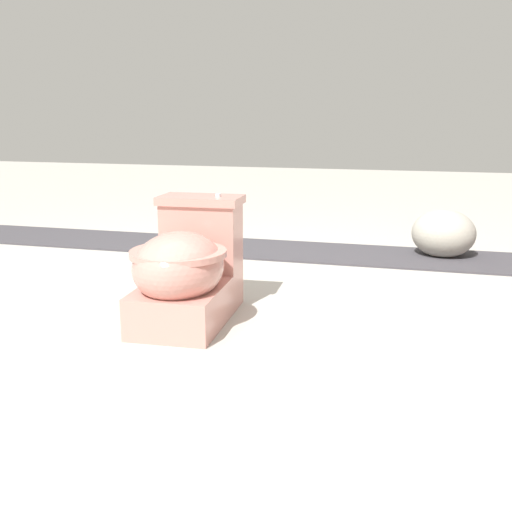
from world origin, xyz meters
TOP-DOWN VIEW (x-y plane):
  - ground_plane at (0.00, 0.00)m, footprint 14.00×14.00m
  - gravel_strip at (-1.16, 0.50)m, footprint 0.56×8.00m
  - toilet at (0.23, -0.04)m, footprint 0.65×0.41m
  - boulder_near at (-1.26, 1.05)m, footprint 0.39×0.43m

SIDE VIEW (x-z plane):
  - ground_plane at x=0.00m, z-range 0.00..0.00m
  - gravel_strip at x=-1.16m, z-range 0.00..0.01m
  - boulder_near at x=-1.26m, z-range 0.00..0.29m
  - toilet at x=0.23m, z-range -0.04..0.48m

